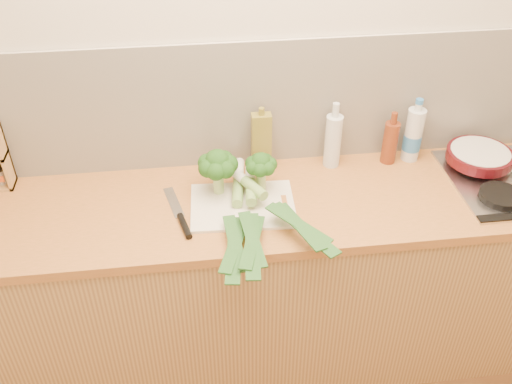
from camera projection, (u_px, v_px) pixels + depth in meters
room_shell at (267, 104)px, 2.32m from camera, size 3.50×3.50×3.50m
counter at (274, 280)px, 2.52m from camera, size 3.20×0.62×0.90m
chopping_board at (243, 206)px, 2.21m from camera, size 0.41×0.31×0.01m
broccoli_left at (218, 165)px, 2.19m from camera, size 0.16×0.16×0.19m
broccoli_right at (261, 165)px, 2.22m from camera, size 0.13×0.13×0.17m
leek_front at (237, 202)px, 2.18m from camera, size 0.16×0.71×0.04m
leek_mid at (251, 205)px, 2.14m from camera, size 0.13×0.65×0.04m
leek_back at (267, 199)px, 2.14m from camera, size 0.34×0.57×0.04m
chefs_knife at (182, 220)px, 2.13m from camera, size 0.11×0.33×0.02m
skillet at (480, 156)px, 2.39m from camera, size 0.40×0.27×0.05m
oil_tin at (261, 142)px, 2.35m from camera, size 0.08×0.05×0.29m
glass_bottle at (333, 140)px, 2.38m from camera, size 0.07×0.07×0.29m
amber_bottle at (390, 142)px, 2.41m from camera, size 0.06×0.06×0.24m
water_bottle at (413, 136)px, 2.42m from camera, size 0.08×0.08×0.27m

